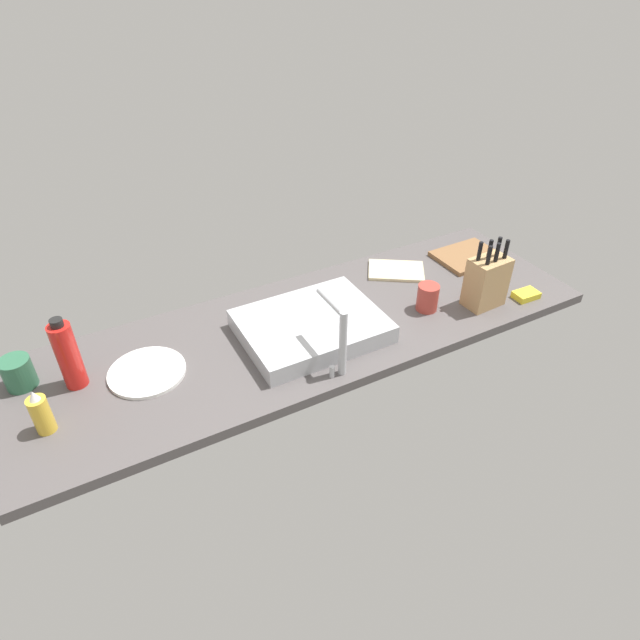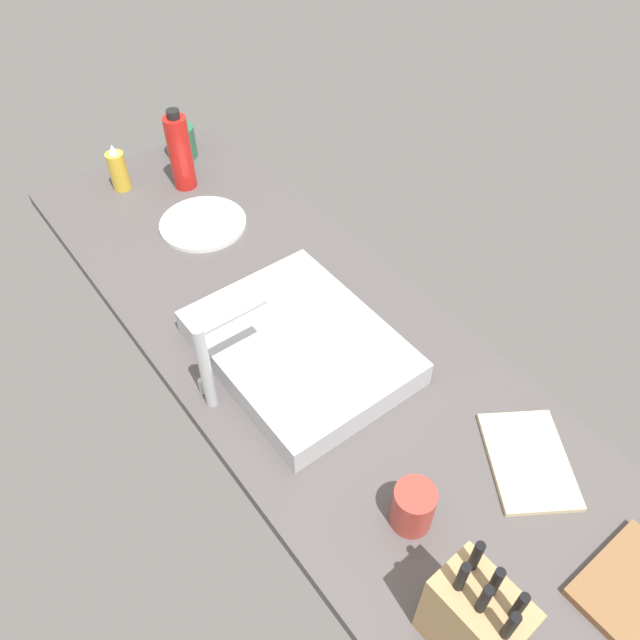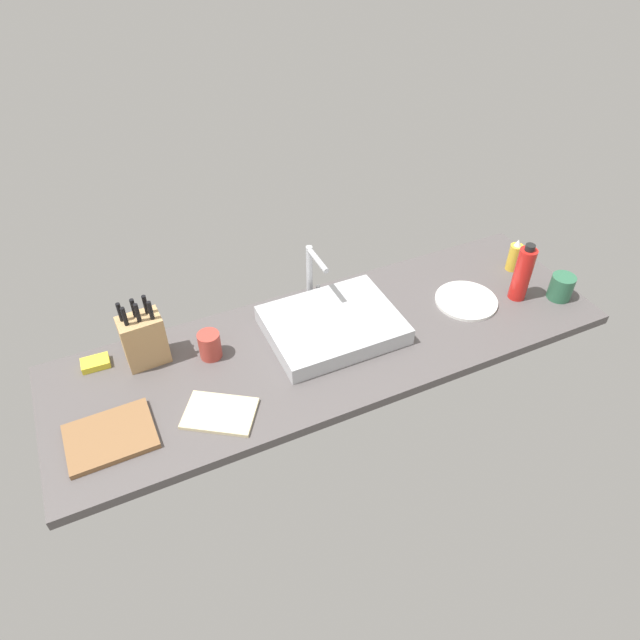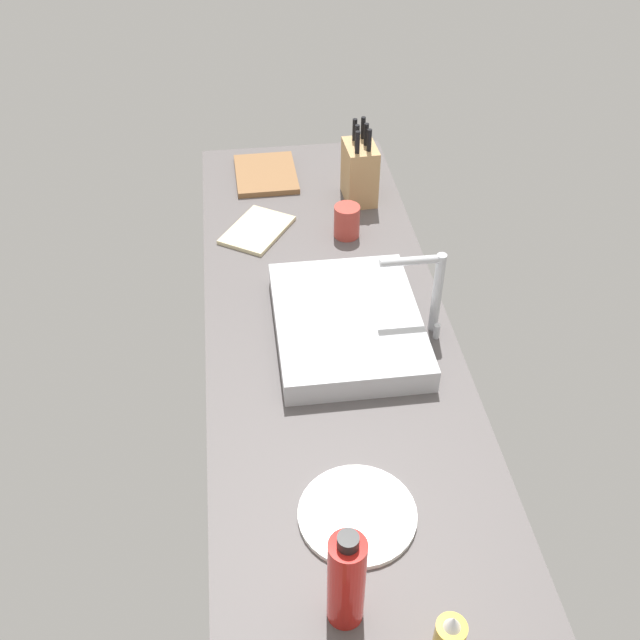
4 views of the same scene
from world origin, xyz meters
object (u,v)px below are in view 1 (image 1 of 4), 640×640
object	(u,v)px
cutting_board	(467,256)
soap_bottle	(41,414)
dish_towel	(396,271)
knife_block	(487,281)
ceramic_cup	(428,297)
water_bottle	(68,355)
coffee_mug	(18,373)
dish_sponge	(526,295)
dinner_plate	(147,372)
faucet	(339,333)
sink_basin	(311,326)

from	to	relation	value
cutting_board	soap_bottle	size ratio (longest dim) A/B	1.80
dish_towel	cutting_board	bearing A→B (deg)	171.31
cutting_board	knife_block	bearing A→B (deg)	58.29
cutting_board	ceramic_cup	xyz separation A→B (cm)	(36.88, 20.99, 3.95)
cutting_board	water_bottle	distance (cm)	151.98
knife_block	coffee_mug	distance (cm)	152.15
dish_sponge	dinner_plate	bearing A→B (deg)	-10.42
cutting_board	soap_bottle	world-z (taller)	soap_bottle
faucet	coffee_mug	world-z (taller)	faucet
soap_bottle	dish_towel	size ratio (longest dim) A/B	0.65
sink_basin	knife_block	distance (cm)	63.90
ceramic_cup	dish_sponge	distance (cm)	38.25
knife_block	ceramic_cup	xyz separation A→B (cm)	(19.62, -6.94, -4.70)
knife_block	cutting_board	distance (cm)	33.95
knife_block	cutting_board	size ratio (longest dim) A/B	0.99
cutting_board	ceramic_cup	world-z (taller)	ceramic_cup
sink_basin	dinner_plate	xyz separation A→B (cm)	(53.00, -6.22, -2.56)
cutting_board	water_bottle	xyz separation A→B (cm)	(151.61, 2.90, 10.11)
dish_sponge	water_bottle	bearing A→B (deg)	-11.09
coffee_mug	dish_sponge	xyz separation A→B (cm)	(-165.35, 36.55, -3.63)
dish_sponge	ceramic_cup	bearing A→B (deg)	-17.61
knife_block	coffee_mug	world-z (taller)	knife_block
dinner_plate	cutting_board	bearing A→B (deg)	-176.42
soap_bottle	ceramic_cup	bearing A→B (deg)	178.66
sink_basin	faucet	world-z (taller)	faucet
soap_bottle	dinner_plate	world-z (taller)	soap_bottle
coffee_mug	water_bottle	bearing A→B (deg)	154.17
sink_basin	faucet	size ratio (longest dim) A/B	2.01
dinner_plate	knife_block	bearing A→B (deg)	170.32
soap_bottle	water_bottle	xyz separation A→B (cm)	(-10.04, -15.17, 4.92)
coffee_mug	knife_block	bearing A→B (deg)	167.87
faucet	cutting_board	xyz separation A→B (cm)	(-80.43, -34.00, -12.97)
cutting_board	dish_towel	xyz separation A→B (cm)	(31.79, -4.86, -0.30)
ceramic_cup	cutting_board	bearing A→B (deg)	-150.35
faucet	dinner_plate	world-z (taller)	faucet
sink_basin	dinner_plate	distance (cm)	53.42
dinner_plate	dish_towel	xyz separation A→B (cm)	(-100.61, -13.14, 0.00)
faucet	dinner_plate	bearing A→B (deg)	-26.32
faucet	water_bottle	size ratio (longest dim) A/B	0.96
sink_basin	faucet	bearing A→B (deg)	87.01
sink_basin	dish_sponge	size ratio (longest dim) A/B	5.05
ceramic_cup	dish_towel	bearing A→B (deg)	-101.13
faucet	cutting_board	size ratio (longest dim) A/B	0.90
knife_block	cutting_board	xyz separation A→B (cm)	(-17.26, -27.93, -8.65)
faucet	knife_block	xyz separation A→B (cm)	(-63.17, -6.07, -4.32)
dinner_plate	soap_bottle	bearing A→B (deg)	18.50
soap_bottle	ceramic_cup	world-z (taller)	soap_bottle
water_bottle	dish_sponge	bearing A→B (deg)	168.91
water_bottle	knife_block	bearing A→B (deg)	169.45
faucet	knife_block	bearing A→B (deg)	-174.51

